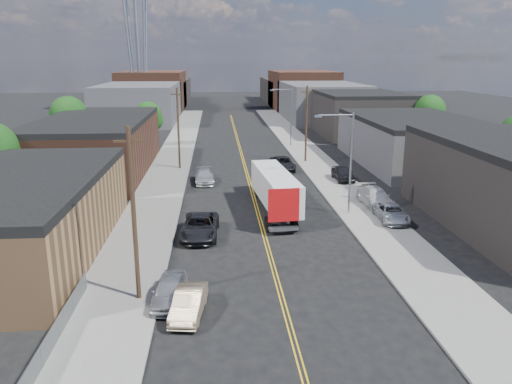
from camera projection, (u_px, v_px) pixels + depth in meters
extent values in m
plane|color=black|center=(240.00, 147.00, 77.42)|extent=(260.00, 260.00, 0.00)
cube|color=gold|center=(245.00, 168.00, 62.98)|extent=(0.32, 120.00, 0.01)
cube|color=slate|center=(169.00, 169.00, 62.23)|extent=(5.00, 140.00, 0.15)
cube|color=slate|center=(319.00, 166.00, 63.70)|extent=(5.00, 140.00, 0.15)
cube|color=#87603E|center=(12.00, 219.00, 34.95)|extent=(12.00, 22.00, 5.00)
cube|color=black|center=(7.00, 181.00, 34.22)|extent=(12.00, 22.00, 0.60)
cube|color=#46271C|center=(96.00, 148.00, 59.85)|extent=(12.00, 26.00, 6.00)
cube|color=black|center=(94.00, 120.00, 58.99)|extent=(12.00, 26.00, 0.60)
cube|color=navy|center=(457.00, 187.00, 39.16)|extent=(0.30, 20.00, 0.80)
cube|color=#38383B|center=(413.00, 143.00, 64.93)|extent=(14.00, 24.00, 5.50)
cube|color=black|center=(415.00, 119.00, 64.14)|extent=(14.00, 24.00, 0.60)
cube|color=black|center=(358.00, 115.00, 89.76)|extent=(14.00, 22.00, 7.00)
cube|color=black|center=(359.00, 93.00, 88.77)|extent=(14.00, 22.00, 0.60)
cube|color=#38383B|center=(140.00, 103.00, 108.51)|extent=(16.00, 30.00, 8.00)
cube|color=#38383B|center=(321.00, 101.00, 111.61)|extent=(16.00, 30.00, 8.00)
cube|color=#46271C|center=(153.00, 91.00, 132.31)|extent=(16.00, 26.00, 10.00)
cube|color=#46271C|center=(302.00, 90.00, 135.41)|extent=(16.00, 26.00, 10.00)
cube|color=black|center=(161.00, 91.00, 151.95)|extent=(16.00, 40.00, 7.00)
cube|color=black|center=(291.00, 91.00, 155.04)|extent=(16.00, 40.00, 7.00)
cylinder|color=gray|center=(138.00, 51.00, 119.93)|extent=(0.80, 0.80, 30.00)
cylinder|color=gray|center=(129.00, 51.00, 118.10)|extent=(1.94, 1.94, 29.98)
cylinder|color=gray|center=(144.00, 51.00, 118.37)|extent=(1.94, 1.94, 29.98)
cylinder|color=gray|center=(132.00, 51.00, 121.49)|extent=(1.94, 1.94, 29.98)
cylinder|color=gray|center=(146.00, 51.00, 121.76)|extent=(1.94, 1.94, 29.98)
cylinder|color=gray|center=(351.00, 165.00, 43.18)|extent=(0.18, 0.18, 9.00)
cylinder|color=gray|center=(336.00, 115.00, 41.95)|extent=(3.00, 0.12, 0.12)
cube|color=gray|center=(318.00, 116.00, 41.86)|extent=(0.60, 0.25, 0.18)
cylinder|color=gray|center=(291.00, 118.00, 76.87)|extent=(0.18, 0.18, 9.00)
cylinder|color=gray|center=(282.00, 89.00, 75.63)|extent=(3.00, 0.12, 0.12)
cube|color=gray|center=(272.00, 90.00, 75.54)|extent=(0.60, 0.25, 0.18)
cylinder|color=black|center=(134.00, 217.00, 27.36)|extent=(0.26, 0.26, 10.00)
cube|color=black|center=(129.00, 141.00, 26.27)|extent=(1.60, 0.12, 0.12)
cylinder|color=black|center=(178.00, 129.00, 61.05)|extent=(0.26, 0.26, 10.00)
cube|color=black|center=(177.00, 94.00, 59.95)|extent=(1.60, 0.12, 0.12)
cylinder|color=black|center=(306.00, 125.00, 65.20)|extent=(0.26, 0.26, 10.00)
cube|color=black|center=(307.00, 92.00, 64.11)|extent=(1.60, 0.12, 0.12)
cube|color=slate|center=(41.00, 359.00, 22.00)|extent=(0.02, 16.00, 1.20)
cube|color=slate|center=(40.00, 347.00, 21.84)|extent=(0.05, 16.00, 0.05)
sphere|color=#11340E|center=(1.00, 157.00, 45.81)|extent=(3.74, 3.74, 3.74)
cylinder|color=black|center=(71.00, 140.00, 70.16)|extent=(0.36, 0.36, 4.50)
sphere|color=#11340E|center=(69.00, 114.00, 69.23)|extent=(5.04, 5.04, 5.04)
sphere|color=#11340E|center=(74.00, 121.00, 69.79)|extent=(3.96, 3.96, 3.96)
sphere|color=#11340E|center=(64.00, 119.00, 68.97)|extent=(3.60, 3.60, 3.60)
cylinder|color=black|center=(149.00, 134.00, 77.77)|extent=(0.36, 0.36, 3.75)
sphere|color=#11340E|center=(148.00, 115.00, 76.99)|extent=(4.20, 4.20, 4.20)
sphere|color=#11340E|center=(153.00, 120.00, 77.52)|extent=(3.30, 3.30, 3.30)
sphere|color=#11340E|center=(145.00, 119.00, 76.70)|extent=(3.00, 3.00, 3.00)
cylinder|color=black|center=(428.00, 131.00, 79.19)|extent=(0.36, 0.36, 4.25)
sphere|color=#11340E|center=(430.00, 110.00, 78.30)|extent=(4.76, 4.76, 4.76)
sphere|color=#11340E|center=(432.00, 115.00, 78.86)|extent=(3.74, 3.74, 3.74)
sphere|color=#11340E|center=(428.00, 114.00, 78.03)|extent=(3.40, 3.40, 3.40)
cube|color=silver|center=(275.00, 187.00, 43.94)|extent=(3.40, 11.42, 2.63)
cube|color=#A50C0E|center=(284.00, 205.00, 38.52)|extent=(2.46, 0.33, 2.65)
cube|color=gray|center=(283.00, 229.00, 39.02)|extent=(2.36, 0.80, 0.25)
cube|color=black|center=(267.00, 179.00, 50.87)|extent=(2.59, 3.19, 2.91)
cylinder|color=black|center=(281.00, 224.00, 40.38)|extent=(2.51, 1.14, 0.94)
cylinder|color=black|center=(267.00, 189.00, 51.13)|extent=(2.42, 1.14, 0.94)
imported|color=#A0A3A5|center=(170.00, 290.00, 28.12)|extent=(2.09, 4.56, 1.52)
imported|color=#947E61|center=(189.00, 303.00, 26.79)|extent=(2.03, 4.41, 1.40)
imported|color=black|center=(200.00, 226.00, 38.58)|extent=(3.06, 6.09, 1.66)
imported|color=#AEB2B4|center=(204.00, 177.00, 55.23)|extent=(2.28, 5.06, 1.44)
imported|color=#B2B4B7|center=(391.00, 213.00, 41.98)|extent=(2.52, 5.01, 1.36)
imported|color=#B5B5B5|center=(375.00, 197.00, 46.15)|extent=(2.61, 5.72, 1.62)
imported|color=black|center=(343.00, 173.00, 55.80)|extent=(1.97, 4.72, 1.60)
imported|color=black|center=(282.00, 164.00, 61.56)|extent=(2.79, 5.84, 1.61)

